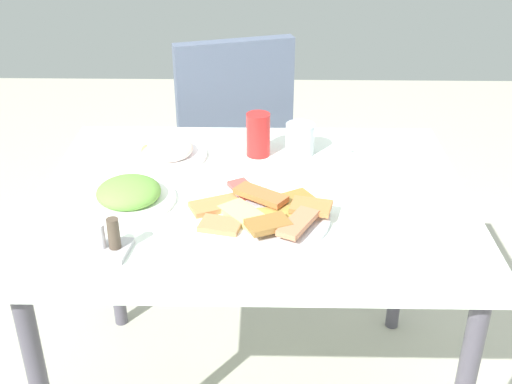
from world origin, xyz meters
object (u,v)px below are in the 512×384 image
object	(u,v)px
paper_napkin	(381,146)
condiment_caddy	(108,243)
pide_platter	(260,214)
drinking_glass	(300,139)
fork	(382,147)
dining_chair	(229,140)
salad_plate_greens	(129,194)
dining_table	(254,221)
soda_can	(258,135)
salad_plate_rice	(167,151)
spoon	(380,142)

from	to	relation	value
paper_napkin	condiment_caddy	size ratio (longest dim) A/B	1.59
pide_platter	drinking_glass	xyz separation A→B (m)	(0.11, 0.36, 0.03)
fork	drinking_glass	bearing A→B (deg)	179.14
dining_chair	salad_plate_greens	size ratio (longest dim) A/B	4.12
dining_table	soda_can	bearing A→B (deg)	87.92
salad_plate_greens	paper_napkin	size ratio (longest dim) A/B	1.41
salad_plate_greens	salad_plate_rice	bearing A→B (deg)	77.22
dining_table	pide_platter	xyz separation A→B (m)	(0.02, -0.12, 0.10)
dining_table	condiment_caddy	distance (m)	0.42
fork	soda_can	bearing A→B (deg)	178.56
spoon	condiment_caddy	xyz separation A→B (m)	(-0.67, -0.58, 0.02)
dining_table	fork	world-z (taller)	fork
dining_chair	paper_napkin	size ratio (longest dim) A/B	5.81
dining_chair	salad_plate_greens	distance (m)	0.84
drinking_glass	paper_napkin	size ratio (longest dim) A/B	0.55
soda_can	drinking_glass	world-z (taller)	soda_can
soda_can	spoon	world-z (taller)	soda_can
salad_plate_greens	condiment_caddy	bearing A→B (deg)	-90.76
spoon	dining_table	bearing A→B (deg)	-144.26
dining_chair	drinking_glass	bearing A→B (deg)	-65.29
dining_table	spoon	xyz separation A→B (m)	(0.36, 0.31, 0.09)
fork	dining_table	bearing A→B (deg)	-151.96
dining_table	paper_napkin	distance (m)	0.47
fork	spoon	distance (m)	0.04
soda_can	drinking_glass	distance (m)	0.12
dining_chair	paper_napkin	distance (m)	0.68
soda_can	condiment_caddy	size ratio (longest dim) A/B	1.21
drinking_glass	spoon	xyz separation A→B (m)	(0.24, 0.07, -0.04)
dining_table	salad_plate_greens	world-z (taller)	salad_plate_greens
salad_plate_rice	soda_can	distance (m)	0.26
drinking_glass	salad_plate_rice	bearing A→B (deg)	-174.90
salad_plate_rice	dining_table	bearing A→B (deg)	-40.04
salad_plate_rice	spoon	bearing A→B (deg)	9.52
dining_chair	salad_plate_greens	world-z (taller)	dining_chair
paper_napkin	fork	bearing A→B (deg)	-90.00
soda_can	fork	bearing A→B (deg)	7.26
dining_table	drinking_glass	distance (m)	0.30
condiment_caddy	soda_can	bearing A→B (deg)	57.69
soda_can	paper_napkin	size ratio (longest dim) A/B	0.76
pide_platter	drinking_glass	size ratio (longest dim) A/B	3.92
fork	condiment_caddy	distance (m)	0.86
soda_can	condiment_caddy	bearing A→B (deg)	-122.31
salad_plate_greens	soda_can	bearing A→B (deg)	41.54
dining_table	paper_napkin	world-z (taller)	paper_napkin
salad_plate_greens	salad_plate_rice	size ratio (longest dim) A/B	1.04
salad_plate_rice	spoon	distance (m)	0.62
spoon	condiment_caddy	distance (m)	0.88
fork	spoon	world-z (taller)	same
dining_chair	spoon	distance (m)	0.67
pide_platter	fork	bearing A→B (deg)	48.97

